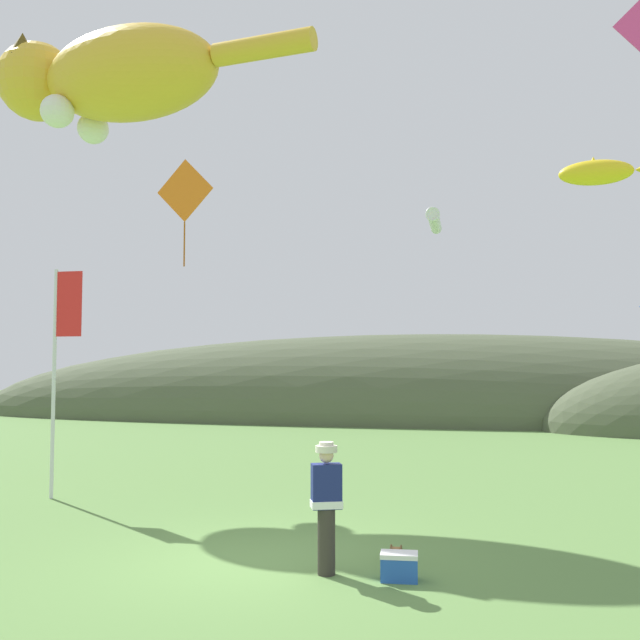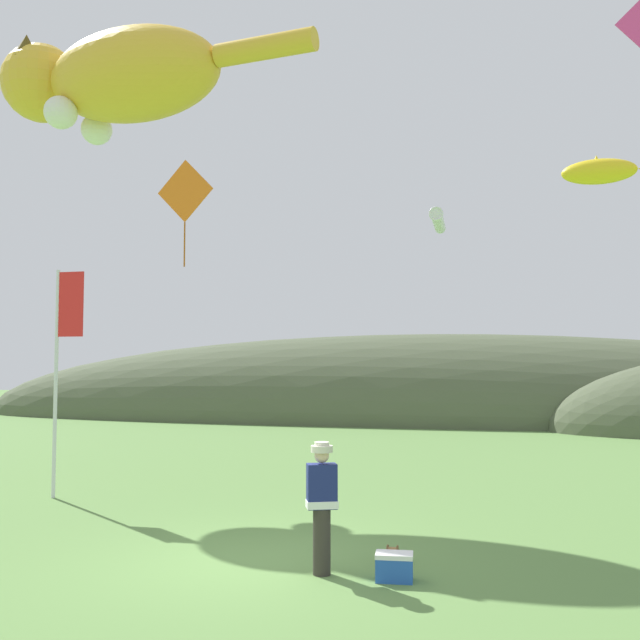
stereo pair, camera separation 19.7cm
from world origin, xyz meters
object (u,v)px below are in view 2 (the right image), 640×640
festival_attendant (322,503)px  kite_giant_cat (113,79)px  kite_fish_windsock (610,170)px  kite_spool (392,554)px  festival_banner_pole (62,348)px  kite_diamond_orange (185,192)px  picnic_cooler (394,567)px  kite_tube_streamer (438,221)px

festival_attendant → kite_giant_cat: bearing=135.6°
festival_attendant → kite_fish_windsock: bearing=59.4°
kite_spool → kite_fish_windsock: size_ratio=0.10×
festival_banner_pole → kite_diamond_orange: size_ratio=2.25×
festival_banner_pole → kite_giant_cat: bearing=104.2°
picnic_cooler → kite_tube_streamer: (-0.29, 12.94, 7.17)m
festival_banner_pole → kite_fish_windsock: bearing=21.4°
festival_banner_pole → kite_fish_windsock: size_ratio=2.07×
festival_attendant → kite_spool: size_ratio=7.37×
kite_giant_cat → kite_diamond_orange: kite_giant_cat is taller
festival_banner_pole → kite_giant_cat: 8.08m
picnic_cooler → festival_banner_pole: size_ratio=0.11×
festival_banner_pole → kite_fish_windsock: 13.46m
festival_attendant → festival_banner_pole: festival_banner_pole is taller
festival_attendant → kite_fish_windsock: 12.08m
kite_fish_windsock → kite_tube_streamer: bearing=136.8°
festival_attendant → kite_diamond_orange: 7.40m
kite_fish_windsock → kite_diamond_orange: size_ratio=1.09×
festival_banner_pole → kite_diamond_orange: 4.37m
festival_banner_pole → kite_fish_windsock: (11.86, 4.65, 4.36)m
kite_diamond_orange → kite_giant_cat: bearing=135.3°
kite_tube_streamer → kite_diamond_orange: 10.36m
kite_spool → kite_diamond_orange: (-4.52, 2.73, 6.18)m
kite_spool → kite_tube_streamer: bearing=90.7°
kite_spool → kite_diamond_orange: kite_diamond_orange is taller
kite_giant_cat → picnic_cooler: bearing=-41.0°
festival_attendant → festival_banner_pole: bearing=148.8°
kite_spool → festival_banner_pole: (-7.55, 3.23, 3.07)m
festival_attendant → kite_spool: bearing=44.5°
festival_banner_pole → kite_diamond_orange: kite_diamond_orange is taller
picnic_cooler → kite_diamond_orange: kite_diamond_orange is taller
kite_giant_cat → kite_tube_streamer: kite_giant_cat is taller
festival_attendant → kite_fish_windsock: size_ratio=0.75×
festival_banner_pole → kite_giant_cat: (-0.84, 3.33, 7.32)m
picnic_cooler → kite_diamond_orange: 8.49m
kite_spool → kite_tube_streamer: kite_tube_streamer is taller
festival_banner_pole → kite_tube_streamer: size_ratio=2.04×
festival_banner_pole → kite_diamond_orange: bearing=-9.5°
kite_giant_cat → kite_diamond_orange: (3.88, -3.83, -4.21)m
picnic_cooler → festival_banner_pole: (-7.69, 4.11, 3.01)m
kite_fish_windsock → kite_diamond_orange: bearing=-149.7°
picnic_cooler → kite_tube_streamer: size_ratio=0.22×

